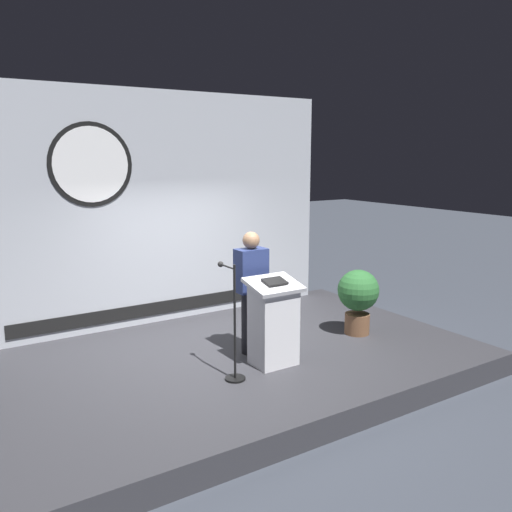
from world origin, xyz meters
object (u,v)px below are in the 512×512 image
Objects in this scene: speaker_person at (251,292)px; microphone_stand at (233,340)px; potted_plant at (358,295)px; podium at (273,323)px.

speaker_person is 0.92m from microphone_stand.
speaker_person is 1.70× the size of potted_plant.
potted_plant is at bearing 9.62° from microphone_stand.
microphone_stand is 1.44× the size of potted_plant.
microphone_stand is 2.35m from potted_plant.
podium is 0.81× the size of microphone_stand.
potted_plant is (1.70, -0.19, -0.25)m from speaker_person.
speaker_person reaches higher than podium.
speaker_person is 1.73m from potted_plant.
potted_plant is at bearing 9.72° from podium.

